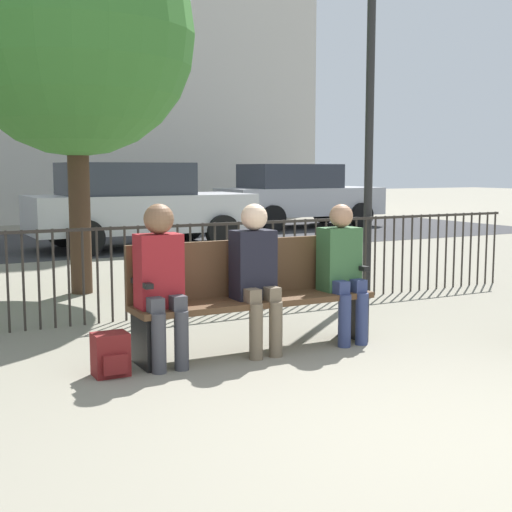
{
  "coord_description": "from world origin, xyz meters",
  "views": [
    {
      "loc": [
        -2.72,
        -2.82,
        1.51
      ],
      "look_at": [
        0.0,
        2.29,
        0.8
      ],
      "focal_mm": 50.0,
      "sensor_mm": 36.0,
      "label": 1
    }
  ],
  "objects_px": {
    "tree_1": "(74,36)",
    "seated_person_1": "(256,270)",
    "seated_person_0": "(161,275)",
    "seated_person_2": "(342,265)",
    "park_bench": "(251,290)",
    "parked_car_2": "(297,195)",
    "lamp_post": "(370,84)",
    "parked_car_0": "(137,204)",
    "backpack": "(111,355)"
  },
  "relations": [
    {
      "from": "seated_person_2",
      "to": "lamp_post",
      "type": "height_order",
      "value": "lamp_post"
    },
    {
      "from": "park_bench",
      "to": "lamp_post",
      "type": "xyz_separation_m",
      "value": [
        2.47,
        1.71,
        1.99
      ]
    },
    {
      "from": "seated_person_0",
      "to": "parked_car_2",
      "type": "bearing_deg",
      "value": 54.19
    },
    {
      "from": "backpack",
      "to": "parked_car_0",
      "type": "xyz_separation_m",
      "value": [
        2.91,
        8.05,
        0.69
      ]
    },
    {
      "from": "tree_1",
      "to": "park_bench",
      "type": "bearing_deg",
      "value": -80.54
    },
    {
      "from": "seated_person_1",
      "to": "tree_1",
      "type": "distance_m",
      "value": 4.28
    },
    {
      "from": "seated_person_2",
      "to": "parked_car_0",
      "type": "xyz_separation_m",
      "value": [
        0.81,
        7.97,
        0.17
      ]
    },
    {
      "from": "seated_person_2",
      "to": "parked_car_0",
      "type": "distance_m",
      "value": 8.02
    },
    {
      "from": "seated_person_1",
      "to": "lamp_post",
      "type": "xyz_separation_m",
      "value": [
        2.5,
        1.84,
        1.8
      ]
    },
    {
      "from": "park_bench",
      "to": "seated_person_0",
      "type": "relative_size",
      "value": 1.67
    },
    {
      "from": "seated_person_0",
      "to": "backpack",
      "type": "xyz_separation_m",
      "value": [
        -0.43,
        -0.08,
        -0.55
      ]
    },
    {
      "from": "parked_car_2",
      "to": "seated_person_2",
      "type": "bearing_deg",
      "value": -119.47
    },
    {
      "from": "park_bench",
      "to": "backpack",
      "type": "xyz_separation_m",
      "value": [
        -1.27,
        -0.2,
        -0.35
      ]
    },
    {
      "from": "seated_person_0",
      "to": "tree_1",
      "type": "bearing_deg",
      "value": 85.47
    },
    {
      "from": "seated_person_1",
      "to": "parked_car_2",
      "type": "distance_m",
      "value": 12.71
    },
    {
      "from": "seated_person_1",
      "to": "backpack",
      "type": "height_order",
      "value": "seated_person_1"
    },
    {
      "from": "seated_person_0",
      "to": "seated_person_2",
      "type": "distance_m",
      "value": 1.67
    },
    {
      "from": "tree_1",
      "to": "seated_person_2",
      "type": "bearing_deg",
      "value": -68.47
    },
    {
      "from": "park_bench",
      "to": "seated_person_0",
      "type": "distance_m",
      "value": 0.88
    },
    {
      "from": "seated_person_2",
      "to": "tree_1",
      "type": "distance_m",
      "value": 4.47
    },
    {
      "from": "backpack",
      "to": "tree_1",
      "type": "distance_m",
      "value": 4.67
    },
    {
      "from": "tree_1",
      "to": "parked_car_0",
      "type": "bearing_deg",
      "value": 63.65
    },
    {
      "from": "park_bench",
      "to": "seated_person_2",
      "type": "xyz_separation_m",
      "value": [
        0.82,
        -0.13,
        0.17
      ]
    },
    {
      "from": "lamp_post",
      "to": "parked_car_0",
      "type": "distance_m",
      "value": 6.4
    },
    {
      "from": "seated_person_1",
      "to": "lamp_post",
      "type": "relative_size",
      "value": 0.32
    },
    {
      "from": "seated_person_1",
      "to": "backpack",
      "type": "xyz_separation_m",
      "value": [
        -1.24,
        -0.07,
        -0.53
      ]
    },
    {
      "from": "park_bench",
      "to": "tree_1",
      "type": "distance_m",
      "value": 4.28
    },
    {
      "from": "seated_person_0",
      "to": "parked_car_2",
      "type": "height_order",
      "value": "parked_car_2"
    },
    {
      "from": "park_bench",
      "to": "seated_person_1",
      "type": "xyz_separation_m",
      "value": [
        -0.03,
        -0.13,
        0.19
      ]
    },
    {
      "from": "seated_person_1",
      "to": "parked_car_2",
      "type": "height_order",
      "value": "parked_car_2"
    },
    {
      "from": "parked_car_2",
      "to": "seated_person_1",
      "type": "bearing_deg",
      "value": -122.82
    },
    {
      "from": "park_bench",
      "to": "parked_car_0",
      "type": "distance_m",
      "value": 8.02
    },
    {
      "from": "parked_car_0",
      "to": "parked_car_2",
      "type": "bearing_deg",
      "value": 27.41
    },
    {
      "from": "seated_person_0",
      "to": "tree_1",
      "type": "height_order",
      "value": "tree_1"
    },
    {
      "from": "lamp_post",
      "to": "parked_car_2",
      "type": "relative_size",
      "value": 0.9
    },
    {
      "from": "backpack",
      "to": "parked_car_0",
      "type": "distance_m",
      "value": 8.58
    },
    {
      "from": "lamp_post",
      "to": "backpack",
      "type": "bearing_deg",
      "value": -152.9
    },
    {
      "from": "seated_person_0",
      "to": "seated_person_2",
      "type": "bearing_deg",
      "value": -0.08
    },
    {
      "from": "seated_person_0",
      "to": "lamp_post",
      "type": "height_order",
      "value": "lamp_post"
    },
    {
      "from": "seated_person_0",
      "to": "lamp_post",
      "type": "distance_m",
      "value": 4.19
    },
    {
      "from": "park_bench",
      "to": "seated_person_0",
      "type": "xyz_separation_m",
      "value": [
        -0.84,
        -0.13,
        0.21
      ]
    },
    {
      "from": "seated_person_0",
      "to": "seated_person_1",
      "type": "height_order",
      "value": "seated_person_0"
    },
    {
      "from": "seated_person_1",
      "to": "lamp_post",
      "type": "bearing_deg",
      "value": 36.37
    },
    {
      "from": "backpack",
      "to": "parked_car_2",
      "type": "xyz_separation_m",
      "value": [
        8.13,
        10.76,
        0.69
      ]
    },
    {
      "from": "lamp_post",
      "to": "seated_person_0",
      "type": "bearing_deg",
      "value": -150.97
    },
    {
      "from": "park_bench",
      "to": "seated_person_1",
      "type": "bearing_deg",
      "value": -102.15
    },
    {
      "from": "seated_person_1",
      "to": "seated_person_2",
      "type": "bearing_deg",
      "value": -0.09
    },
    {
      "from": "tree_1",
      "to": "seated_person_1",
      "type": "bearing_deg",
      "value": -81.33
    },
    {
      "from": "seated_person_2",
      "to": "tree_1",
      "type": "bearing_deg",
      "value": 111.53
    },
    {
      "from": "park_bench",
      "to": "parked_car_0",
      "type": "xyz_separation_m",
      "value": [
        1.64,
        7.84,
        0.34
      ]
    }
  ]
}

